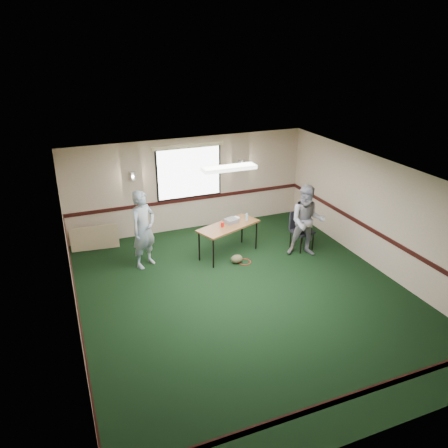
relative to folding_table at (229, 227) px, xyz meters
name	(u,v)px	position (x,y,z in m)	size (l,w,h in m)	color
ground	(246,296)	(-0.39, -1.97, -0.77)	(8.00, 8.00, 0.00)	black
room_shell	(212,198)	(-0.39, 0.15, 0.81)	(8.00, 8.02, 8.00)	tan
folding_table	(229,227)	(0.00, 0.00, 0.00)	(1.79, 1.23, 0.83)	brown
projector	(231,221)	(0.12, 0.12, 0.11)	(0.32, 0.26, 0.11)	gray
game_console	(235,218)	(0.31, 0.29, 0.09)	(0.20, 0.16, 0.05)	white
red_cup	(222,225)	(-0.19, -0.04, 0.12)	(0.08, 0.08, 0.12)	red
water_bottle	(247,217)	(0.56, 0.12, 0.15)	(0.06, 0.06, 0.19)	#83C1D7
duffel_bag	(237,259)	(0.02, -0.51, -0.66)	(0.31, 0.23, 0.22)	#4D4A2C
cable_coil	(244,262)	(0.21, -0.55, -0.76)	(0.33, 0.33, 0.02)	red
folded_table	(95,238)	(-3.19, 1.63, -0.45)	(1.24, 0.05, 0.64)	tan
conference_chair	(300,227)	(1.93, -0.30, -0.18)	(0.58, 0.59, 1.02)	black
person_left	(144,229)	(-2.13, 0.23, 0.20)	(0.71, 0.47, 1.95)	#426593
person_right	(307,221)	(1.85, -0.74, 0.17)	(0.92, 0.71, 1.88)	#6F7EAD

